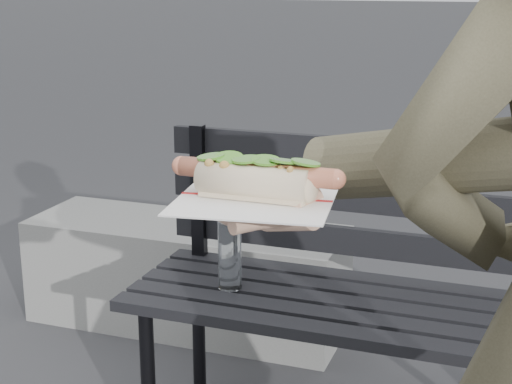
% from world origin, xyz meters
% --- Properties ---
extents(park_bench, '(1.50, 0.44, 0.88)m').
position_xyz_m(park_bench, '(0.00, 0.95, 0.52)').
color(park_bench, black).
rests_on(park_bench, ground).
extents(concrete_block, '(1.20, 0.40, 0.40)m').
position_xyz_m(concrete_block, '(-0.92, 1.54, 0.20)').
color(concrete_block, slate).
rests_on(concrete_block, ground).
extents(held_hotdog, '(0.64, 0.32, 0.20)m').
position_xyz_m(held_hotdog, '(0.16, -0.04, 1.08)').
color(held_hotdog, '#423F2C').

